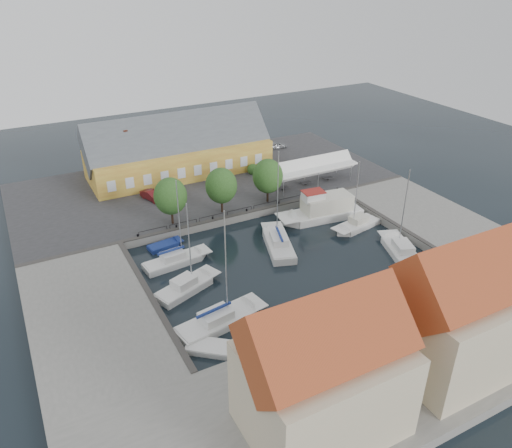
{
  "coord_description": "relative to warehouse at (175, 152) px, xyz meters",
  "views": [
    {
      "loc": [
        -26.06,
        -43.33,
        31.2
      ],
      "look_at": [
        0.0,
        6.0,
        1.5
      ],
      "focal_mm": 35.0,
      "sensor_mm": 36.0,
      "label": 1
    }
  ],
  "objects": [
    {
      "name": "ground",
      "position": [
        2.6,
        -28.36,
        -4.43
      ],
      "size": [
        140.0,
        140.0,
        0.0
      ],
      "primitive_type": "plane",
      "color": "black",
      "rests_on": "ground"
    },
    {
      "name": "tent_canopy",
      "position": [
        16.6,
        -13.86,
        -0.74
      ],
      "size": [
        14.0,
        4.0,
        2.83
      ],
      "color": "white",
      "rests_on": "north_quay"
    },
    {
      "name": "south_bank",
      "position": [
        2.6,
        -49.36,
        -3.93
      ],
      "size": [
        56.0,
        14.0,
        1.0
      ],
      "primitive_type": "cube",
      "color": "slate",
      "rests_on": "ground"
    },
    {
      "name": "townhouses",
      "position": [
        4.52,
        -51.6,
        1.4
      ],
      "size": [
        36.3,
        8.5,
        12.0
      ],
      "color": "#B9AE8E",
      "rests_on": "south_bank"
    },
    {
      "name": "east_quay",
      "position": [
        24.6,
        -30.36,
        -3.93
      ],
      "size": [
        12.0,
        24.0,
        1.0
      ],
      "primitive_type": "cube",
      "color": "slate",
      "rests_on": "ground"
    },
    {
      "name": "quay_edge_fittings",
      "position": [
        2.62,
        -23.61,
        -3.37
      ],
      "size": [
        56.0,
        24.72,
        0.4
      ],
      "color": "#383533",
      "rests_on": "north_quay"
    },
    {
      "name": "west_boat_d",
      "position": [
        -8.83,
        -36.43,
        -4.16
      ],
      "size": [
        9.8,
        4.41,
        12.56
      ],
      "color": "silver",
      "rests_on": "ground"
    },
    {
      "name": "quay_trees",
      "position": [
        0.6,
        -16.36,
        0.45
      ],
      "size": [
        18.2,
        4.2,
        6.3
      ],
      "color": "black",
      "rests_on": "north_quay"
    },
    {
      "name": "west_boat_c",
      "position": [
        -9.6,
        -29.66,
        -4.17
      ],
      "size": [
        8.03,
        5.05,
        10.57
      ],
      "color": "silver",
      "rests_on": "ground"
    },
    {
      "name": "car_silver",
      "position": [
        19.96,
        2.4,
        -2.82
      ],
      "size": [
        3.68,
        1.79,
        1.21
      ],
      "primitive_type": "imported",
      "rotation": [
        0.0,
        0.0,
        1.47
      ],
      "color": "#9B9EA3",
      "rests_on": "north_quay"
    },
    {
      "name": "east_boat_c",
      "position": [
        15.71,
        -34.65,
        -4.17
      ],
      "size": [
        5.42,
        8.95,
        11.03
      ],
      "color": "silver",
      "rests_on": "ground"
    },
    {
      "name": "west_quay",
      "position": [
        -19.4,
        -30.36,
        -3.93
      ],
      "size": [
        12.0,
        24.0,
        1.0
      ],
      "primitive_type": "cube",
      "color": "slate",
      "rests_on": "ground"
    },
    {
      "name": "car_red",
      "position": [
        -6.54,
        -8.25,
        -2.75
      ],
      "size": [
        2.71,
        4.34,
        1.35
      ],
      "primitive_type": "imported",
      "rotation": [
        0.0,
        0.0,
        0.34
      ],
      "color": "#591417",
      "rests_on": "north_quay"
    },
    {
      "name": "launch_sw",
      "position": [
        -10.69,
        -39.63,
        -4.34
      ],
      "size": [
        5.62,
        5.1,
        0.98
      ],
      "color": "silver",
      "rests_on": "ground"
    },
    {
      "name": "warehouse",
      "position": [
        0.0,
        0.0,
        0.0
      ],
      "size": [
        28.56,
        14.0,
        9.55
      ],
      "color": "#BB7D2D",
      "rests_on": "north_quay"
    },
    {
      "name": "launch_nw",
      "position": [
        -8.76,
        -19.97,
        -4.34
      ],
      "size": [
        4.52,
        2.31,
        0.88
      ],
      "color": "navy",
      "rests_on": "ground"
    },
    {
      "name": "center_sailboat",
      "position": [
        3.5,
        -26.45,
        -4.06
      ],
      "size": [
        5.48,
        9.49,
        12.63
      ],
      "color": "silver",
      "rests_on": "ground"
    },
    {
      "name": "west_boat_a",
      "position": [
        -8.85,
        -24.19,
        -4.16
      ],
      "size": [
        8.32,
        3.12,
        10.85
      ],
      "color": "silver",
      "rests_on": "ground"
    },
    {
      "name": "trawler",
      "position": [
        12.77,
        -22.47,
        -3.41
      ],
      "size": [
        12.29,
        4.82,
        5.0
      ],
      "color": "silver",
      "rests_on": "ground"
    },
    {
      "name": "north_quay",
      "position": [
        2.6,
        -5.36,
        -3.93
      ],
      "size": [
        56.0,
        26.0,
        1.0
      ],
      "primitive_type": "cube",
      "color": "#2D2D30",
      "rests_on": "ground"
    },
    {
      "name": "east_boat_b",
      "position": [
        15.08,
        -26.99,
        -4.17
      ],
      "size": [
        7.49,
        3.69,
        10.03
      ],
      "color": "silver",
      "rests_on": "ground"
    }
  ]
}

